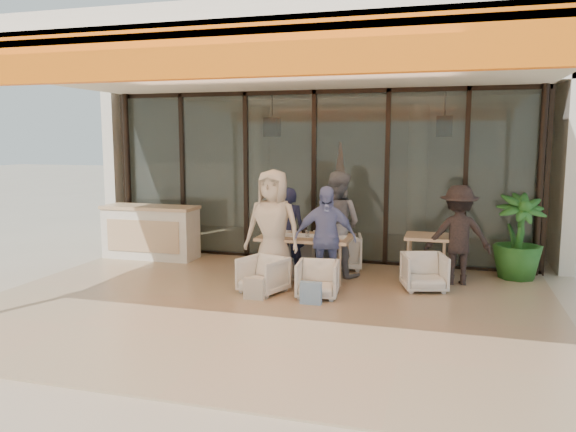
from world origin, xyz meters
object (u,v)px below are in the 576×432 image
chair_near_left (263,274)px  chair_near_right (318,278)px  chair_far_left (296,247)px  diner_periwinkle (325,238)px  diner_navy (289,230)px  dining_table (306,239)px  diner_cream (273,228)px  potted_palm (518,237)px  side_table (427,242)px  chair_far_right (342,250)px  diner_grey (337,224)px  side_chair (424,271)px  standing_woman (458,236)px  host_counter (151,232)px

chair_near_left → chair_near_right: 0.84m
chair_far_left → diner_periwinkle: 1.69m
diner_navy → dining_table: bearing=122.7°
diner_cream → potted_palm: size_ratio=1.30×
diner_cream → side_table: 2.57m
dining_table → chair_far_left: 1.08m
chair_far_right → diner_grey: size_ratio=0.39×
diner_grey → chair_far_left: bearing=-12.0°
chair_far_right → potted_palm: (2.92, 0.07, 0.36)m
diner_periwinkle → side_chair: 1.59m
dining_table → diner_periwinkle: size_ratio=0.93×
chair_near_right → diner_grey: size_ratio=0.34×
diner_cream → diner_periwinkle: 0.85m
chair_near_left → side_chair: bearing=39.8°
chair_near_right → diner_grey: 1.52m
chair_far_right → chair_near_right: bearing=78.3°
chair_far_left → chair_near_left: (0.00, -1.90, -0.04)m
side_table → side_chair: bearing=-90.0°
diner_periwinkle → standing_woman: size_ratio=1.01×
host_counter → dining_table: bearing=-13.1°
chair_far_left → chair_far_right: 0.84m
host_counter → diner_navy: 2.89m
chair_near_left → standing_woman: 3.15m
chair_near_right → diner_navy: diner_navy is taller
diner_periwinkle → chair_far_left: bearing=108.4°
chair_near_left → diner_navy: (0.00, 1.40, 0.43)m
chair_near_left → diner_periwinkle: 1.10m
chair_near_left → side_table: 2.82m
side_table → standing_woman: bearing=-24.3°
diner_grey → standing_woman: size_ratio=1.12×
host_counter → chair_near_right: host_counter is taller
diner_cream → potted_palm: 4.04m
diner_cream → chair_near_left: bearing=-85.9°
chair_near_left → standing_woman: standing_woman is taller
chair_far_left → standing_woman: standing_woman is taller
dining_table → chair_far_right: (0.43, 0.94, -0.34)m
chair_far_left → diner_periwinkle: diner_periwinkle is taller
chair_near_left → diner_periwinkle: (0.84, 0.50, 0.49)m
side_chair → side_table: bearing=74.2°
chair_near_right → diner_navy: (-0.84, 1.40, 0.44)m
side_chair → standing_woman: (0.48, 0.53, 0.48)m
diner_grey → diner_cream: 1.23m
chair_far_left → chair_near_left: size_ratio=1.14×
diner_cream → diner_periwinkle: bearing=4.1°
diner_grey → potted_palm: (2.92, 0.57, -0.18)m
dining_table → standing_woman: (2.39, 0.40, 0.11)m
diner_navy → diner_cream: 0.92m
side_chair → standing_woman: bearing=31.9°
diner_periwinkle → side_table: size_ratio=2.16×
host_counter → dining_table: host_counter is taller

